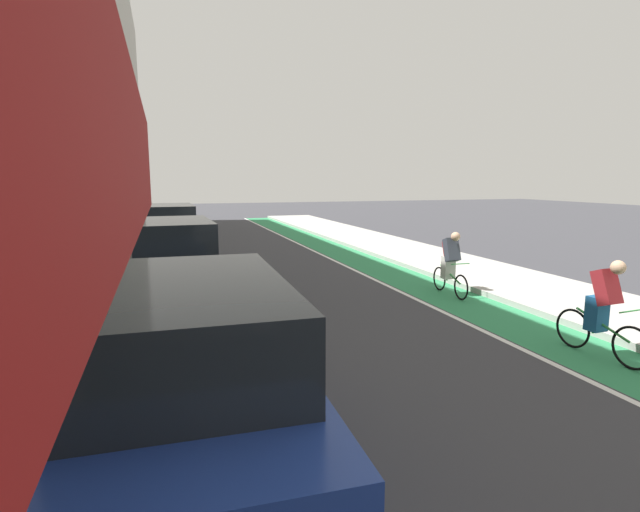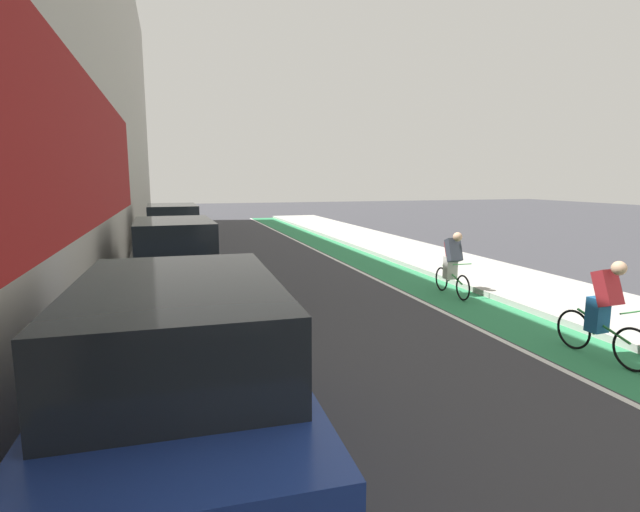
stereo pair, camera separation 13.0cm
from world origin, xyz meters
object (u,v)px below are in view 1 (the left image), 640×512
Objects in this scene: parked_suv_white at (169,232)px; cyclist_trailing at (603,309)px; cyclist_far at (450,261)px; parked_suv_black at (174,264)px; parked_suv_blue at (189,380)px.

cyclist_trailing is (6.40, -11.76, -0.21)m from parked_suv_white.
cyclist_far is at bearing 88.72° from cyclist_trailing.
parked_suv_white reaches higher than cyclist_trailing.
parked_suv_black reaches higher than cyclist_far.
parked_suv_blue is at bearing -90.02° from parked_suv_white.
cyclist_far is at bearing -5.74° from parked_suv_black.
parked_suv_blue is 1.03× the size of parked_suv_white.
parked_suv_black is at bearing -90.00° from parked_suv_white.
cyclist_trailing is at bearing -38.73° from parked_suv_black.
cyclist_far is (6.50, -0.65, -0.17)m from parked_suv_black.
cyclist_trailing reaches higher than cyclist_far.
parked_suv_blue is 2.81× the size of cyclist_far.
parked_suv_white is (-0.00, 6.62, 0.00)m from parked_suv_black.
parked_suv_blue is 6.55m from cyclist_trailing.
parked_suv_blue is 8.75m from cyclist_far.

